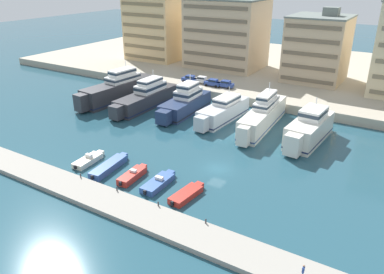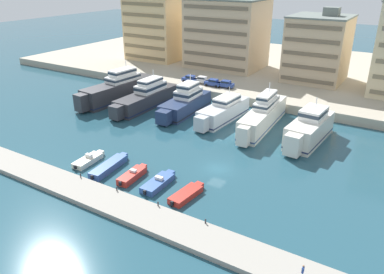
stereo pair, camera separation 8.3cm
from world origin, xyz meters
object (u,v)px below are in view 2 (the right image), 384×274
Objects in this scene: yacht_charcoal_far_left at (119,89)px; yacht_navy_mid_left at (185,102)px; yacht_charcoal_left at (147,97)px; motorboat_red_mid_left at (132,175)px; car_white_left at (202,80)px; yacht_ivory_center at (263,115)px; yacht_silver_center_left at (223,111)px; yacht_ivory_center_right at (309,129)px; motorboat_red_center at (187,194)px; pedestrian_near_edge at (303,270)px; motorboat_cream_far_left at (89,160)px; motorboat_blue_center_left at (158,183)px; car_blue_far_left at (190,79)px; car_blue_mid_left at (213,82)px; car_blue_center_left at (226,84)px; motorboat_blue_left at (109,166)px.

yacht_charcoal_far_left reaches higher than yacht_navy_mid_left.
yacht_charcoal_far_left is at bearing 178.48° from yacht_charcoal_left.
motorboat_red_mid_left is 46.18m from car_white_left.
motorboat_red_mid_left is at bearing -107.17° from yacht_ivory_center.
yacht_ivory_center_right is (18.01, -1.73, 0.52)m from yacht_silver_center_left.
yacht_silver_center_left is 21.05m from car_white_left.
yacht_ivory_center_right is 28.31m from motorboat_red_center.
yacht_navy_mid_left reaches higher than pedestrian_near_edge.
motorboat_cream_far_left is 0.99× the size of motorboat_red_center.
yacht_navy_mid_left is 2.63× the size of motorboat_blue_center_left.
yacht_charcoal_left is 3.39× the size of motorboat_red_mid_left.
yacht_ivory_center is (35.48, 1.74, -0.23)m from yacht_charcoal_far_left.
yacht_charcoal_left is 32.37m from motorboat_red_mid_left.
yacht_ivory_center_right is 38.92m from car_blue_far_left.
car_blue_center_left is at bearing 8.24° from car_blue_mid_left.
pedestrian_near_edge is at bearing -14.89° from motorboat_red_mid_left.
yacht_ivory_center reaches higher than car_blue_far_left.
car_blue_far_left is at bearing 118.27° from yacht_navy_mid_left.
car_blue_center_left reaches higher than motorboat_red_center.
yacht_silver_center_left reaches higher than car_blue_mid_left.
pedestrian_near_edge reaches higher than motorboat_red_center.
yacht_navy_mid_left is at bearing 88.59° from motorboat_cream_far_left.
car_blue_mid_left is (-9.99, 43.21, 2.44)m from motorboat_red_mid_left.
car_blue_mid_left is 2.62× the size of pedestrian_near_edge.
motorboat_red_center is at bearing -4.99° from motorboat_blue_center_left.
yacht_ivory_center is 23.75m from car_blue_mid_left.
motorboat_red_mid_left is at bearing -76.98° from car_blue_mid_left.
car_blue_center_left is at bearing 110.30° from motorboat_red_center.
yacht_charcoal_far_left is 1.31× the size of yacht_silver_center_left.
motorboat_cream_far_left is at bearing -136.37° from yacht_ivory_center_right.
yacht_charcoal_far_left reaches higher than yacht_ivory_center.
motorboat_red_mid_left is at bearing -81.28° from car_blue_center_left.
yacht_charcoal_left reaches higher than car_blue_center_left.
yacht_ivory_center_right reaches higher than motorboat_red_center.
yacht_ivory_center_right is 35.28m from motorboat_blue_left.
yacht_charcoal_far_left is at bearing -127.29° from car_white_left.
yacht_ivory_center_right is at bearing -3.11° from yacht_navy_mid_left.
motorboat_blue_left is at bearing -51.00° from yacht_charcoal_far_left.
yacht_navy_mid_left is at bearing 115.17° from motorboat_blue_center_left.
motorboat_red_center is 1.56× the size of car_white_left.
yacht_navy_mid_left is at bearing -178.36° from yacht_silver_center_left.
yacht_ivory_center_right reaches higher than car_blue_far_left.
yacht_ivory_center_right is 4.02× the size of car_blue_center_left.
motorboat_cream_far_left is at bearing -57.20° from yacht_charcoal_far_left.
yacht_ivory_center is at bearing 117.01° from pedestrian_near_edge.
yacht_charcoal_far_left is at bearing 122.80° from motorboat_cream_far_left.
motorboat_red_mid_left is 0.90× the size of motorboat_blue_center_left.
motorboat_blue_left is at bearing -83.18° from car_blue_mid_left.
car_white_left is at bearing 151.60° from yacht_ivory_center_right.
motorboat_cream_far_left is at bearing 178.90° from motorboat_red_center.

